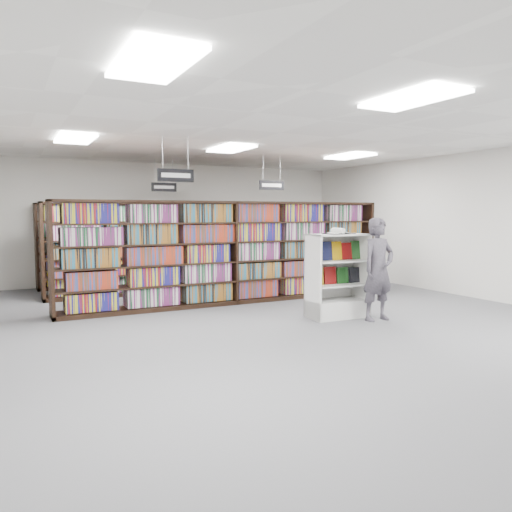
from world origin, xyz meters
name	(u,v)px	position (x,y,z in m)	size (l,w,h in m)	color
floor	(280,321)	(0.00, 0.00, 0.00)	(12.00, 12.00, 0.00)	#4C4C51
ceiling	(280,133)	(0.00, 0.00, 3.20)	(10.00, 12.00, 0.10)	silver
wall_back	(172,222)	(0.00, 6.00, 1.60)	(10.00, 0.10, 3.20)	silver
wall_right	(481,225)	(5.00, 0.00, 1.60)	(0.10, 12.00, 3.20)	silver
bookshelf_row_near	(231,252)	(0.00, 2.00, 1.05)	(7.00, 0.60, 2.10)	black
bookshelf_row_mid	(197,247)	(0.00, 4.00, 1.05)	(7.00, 0.60, 2.10)	black
bookshelf_row_far	(175,243)	(0.00, 5.70, 1.05)	(7.00, 0.60, 2.10)	black
aisle_sign_left	(176,174)	(-1.50, 1.00, 2.53)	(0.65, 0.02, 0.80)	#B2B2B7
aisle_sign_right	(272,184)	(1.50, 3.00, 2.53)	(0.65, 0.02, 0.80)	#B2B2B7
aisle_sign_center	(164,186)	(-0.50, 5.00, 2.53)	(0.65, 0.02, 0.80)	#B2B2B7
troffer_front_left	(153,63)	(-3.00, -3.00, 3.16)	(0.60, 1.20, 0.04)	white
troffer_front_center	(412,99)	(0.00, -3.00, 3.16)	(0.60, 1.20, 0.04)	white
troffer_back_left	(75,139)	(-3.00, 2.00, 3.16)	(0.60, 1.20, 0.04)	white
troffer_back_center	(231,149)	(0.00, 2.00, 3.16)	(0.60, 1.20, 0.04)	white
troffer_back_right	(350,156)	(3.00, 2.00, 3.16)	(0.60, 1.20, 0.04)	white
endcap_display	(336,290)	(1.08, -0.15, 0.50)	(1.09, 0.58, 1.49)	silver
open_book	(339,232)	(1.05, -0.23, 1.53)	(0.56, 0.36, 0.12)	black
shopper	(378,269)	(1.56, -0.70, 0.89)	(0.65, 0.43, 1.78)	#4D4852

